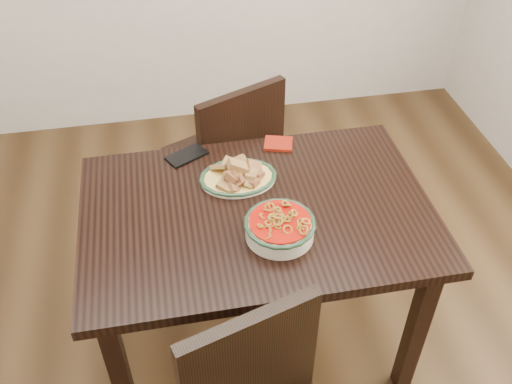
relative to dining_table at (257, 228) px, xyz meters
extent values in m
plane|color=#342210|center=(-0.06, 0.03, -0.65)|extent=(3.50, 3.50, 0.00)
cube|color=black|center=(0.00, 0.00, 0.08)|extent=(1.22, 0.81, 0.04)
cube|color=black|center=(-0.53, -0.33, -0.30)|extent=(0.06, 0.06, 0.71)
cube|color=black|center=(0.53, -0.33, -0.30)|extent=(0.06, 0.06, 0.71)
cube|color=black|center=(-0.53, 0.33, -0.30)|extent=(0.06, 0.06, 0.71)
cube|color=black|center=(0.53, 0.33, -0.30)|extent=(0.06, 0.06, 0.71)
cube|color=black|center=(-0.04, 0.72, -0.22)|extent=(0.55, 0.55, 0.04)
cube|color=black|center=(0.05, 0.94, -0.45)|extent=(0.04, 0.04, 0.41)
cube|color=black|center=(-0.26, 0.81, -0.45)|extent=(0.04, 0.04, 0.41)
cube|color=black|center=(0.19, 0.63, -0.45)|extent=(0.04, 0.04, 0.41)
cube|color=black|center=(-0.12, 0.50, -0.45)|extent=(0.04, 0.04, 0.41)
cube|color=black|center=(0.04, 0.55, 0.02)|extent=(0.40, 0.21, 0.44)
cube|color=black|center=(-0.13, -0.55, 0.02)|extent=(0.41, 0.16, 0.44)
ellipsoid|color=#F0E7CB|center=(-0.04, 0.16, 0.10)|extent=(0.28, 0.21, 0.02)
ellipsoid|color=gold|center=(-0.04, 0.16, 0.11)|extent=(0.26, 0.20, 0.01)
torus|color=#183420|center=(-0.04, 0.16, 0.11)|extent=(0.22, 0.22, 0.01)
cylinder|color=beige|center=(0.05, -0.14, 0.13)|extent=(0.23, 0.23, 0.06)
torus|color=#17331E|center=(0.05, -0.14, 0.15)|extent=(0.24, 0.24, 0.02)
cylinder|color=#A81107|center=(0.05, -0.14, 0.16)|extent=(0.20, 0.20, 0.01)
cube|color=black|center=(-0.21, 0.34, 0.10)|extent=(0.17, 0.14, 0.01)
cube|color=maroon|center=(0.15, 0.35, 0.10)|extent=(0.13, 0.12, 0.01)
camera|label=1|loc=(-0.27, -1.43, 1.45)|focal=40.00mm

